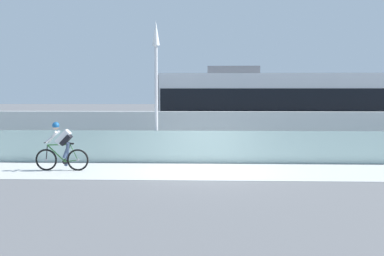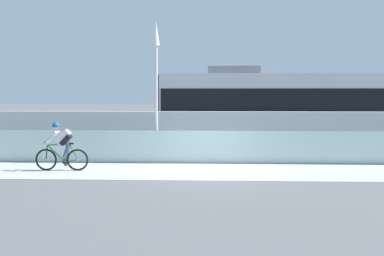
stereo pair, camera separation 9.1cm
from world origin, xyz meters
name	(u,v)px [view 2 (the right image)]	position (x,y,z in m)	size (l,w,h in m)	color
ground_plane	(205,172)	(0.00, 0.00, 0.00)	(200.00, 200.00, 0.00)	slate
bike_path_deck	(205,171)	(0.00, 0.00, 0.01)	(32.00, 3.20, 0.01)	silver
glass_parapet	(206,147)	(0.00, 1.85, 0.59)	(32.00, 0.05, 1.19)	silver
concrete_barrier_wall	(206,134)	(0.00, 3.65, 0.91)	(32.00, 0.36, 1.82)	silver
tram_rail_near	(207,149)	(0.00, 6.13, 0.00)	(32.00, 0.08, 0.01)	#595654
tram_rail_far	(207,145)	(0.00, 7.57, 0.00)	(32.00, 0.08, 0.01)	#595654
tram	(275,107)	(3.20, 6.85, 1.89)	(11.06, 2.54, 3.81)	silver
cyclist_on_bike	(62,147)	(-4.72, 0.00, 0.78)	(1.77, 0.58, 1.61)	black
lamp_post_antenna	(156,73)	(-1.85, 2.15, 3.29)	(0.28, 0.28, 5.20)	gray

